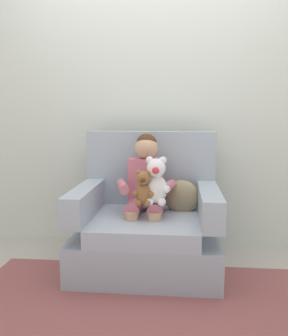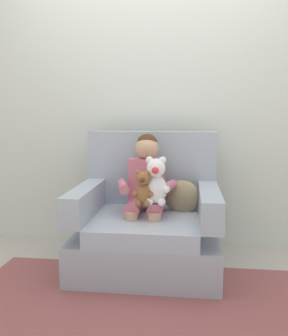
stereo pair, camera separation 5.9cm
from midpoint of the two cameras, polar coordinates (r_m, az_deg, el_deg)
ground_plane at (r=2.79m, az=1.08°, el=-15.33°), size 8.00×8.00×0.00m
back_wall at (r=3.18m, az=2.33°, el=11.57°), size 6.00×0.10×2.60m
floor_rug at (r=2.21m, az=-0.80°, el=-21.97°), size 2.12×1.40×0.01m
armchair at (r=2.73m, az=1.21°, el=-8.91°), size 1.02×0.87×0.99m
seated_child at (r=2.67m, az=0.93°, el=-2.59°), size 0.45×0.39×0.82m
plush_white at (r=2.49m, az=2.56°, el=-2.21°), size 0.20×0.16×0.33m
plush_brown at (r=2.47m, az=0.56°, el=-3.25°), size 0.14×0.12×0.24m
throw_pillow at (r=2.77m, az=6.62°, el=-4.59°), size 0.27×0.14×0.26m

